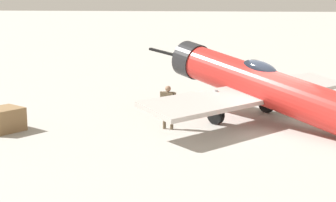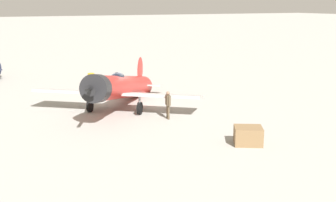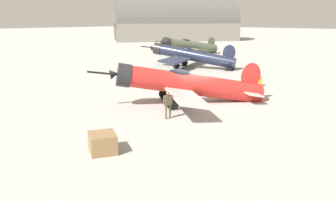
% 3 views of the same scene
% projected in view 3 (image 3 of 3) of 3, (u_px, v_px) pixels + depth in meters
% --- Properties ---
extents(ground_plane, '(400.00, 400.00, 0.00)m').
position_uv_depth(ground_plane, '(193.00, 103.00, 25.15)').
color(ground_plane, '#A8A59E').
extents(airplane_foreground, '(9.86, 10.78, 3.28)m').
position_uv_depth(airplane_foreground, '(186.00, 84.00, 24.74)').
color(airplane_foreground, red).
rests_on(airplane_foreground, ground_plane).
extents(airplane_mid_apron, '(11.51, 12.73, 3.05)m').
position_uv_depth(airplane_mid_apron, '(190.00, 55.00, 42.64)').
color(airplane_mid_apron, '#1E2338').
rests_on(airplane_mid_apron, ground_plane).
extents(airplane_far_line, '(10.76, 10.54, 3.07)m').
position_uv_depth(airplane_far_line, '(188.00, 46.00, 58.59)').
color(airplane_far_line, '#4C5442').
rests_on(airplane_far_line, ground_plane).
extents(ground_crew_mechanic, '(0.32, 0.64, 1.69)m').
position_uv_depth(ground_crew_mechanic, '(168.00, 102.00, 21.04)').
color(ground_crew_mechanic, brown).
rests_on(ground_crew_mechanic, ground_plane).
extents(equipment_crate, '(1.75, 1.69, 0.88)m').
position_uv_depth(equipment_crate, '(103.00, 143.00, 15.84)').
color(equipment_crate, olive).
rests_on(equipment_crate, ground_plane).
extents(fuel_drum, '(0.60, 0.60, 0.94)m').
position_uv_depth(fuel_drum, '(258.00, 81.00, 31.30)').
color(fuel_drum, gold).
rests_on(fuel_drum, ground_plane).
extents(distant_hangar, '(32.21, 35.44, 15.43)m').
position_uv_depth(distant_hangar, '(174.00, 25.00, 97.34)').
color(distant_hangar, slate).
rests_on(distant_hangar, ground_plane).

